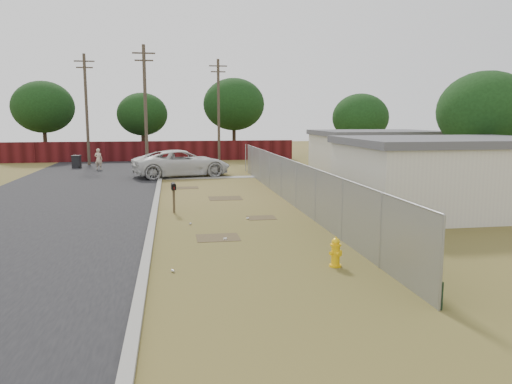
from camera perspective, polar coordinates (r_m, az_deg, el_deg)
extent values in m
plane|color=brown|center=(21.47, -3.48, -2.02)|extent=(120.00, 120.00, 0.00)
cube|color=black|center=(29.72, -19.73, 0.46)|extent=(9.00, 60.00, 0.02)
cube|color=gray|center=(29.25, -11.03, 0.78)|extent=(0.25, 60.00, 0.12)
cube|color=gray|center=(32.80, -5.64, 1.65)|extent=(6.20, 1.00, 0.03)
cylinder|color=gray|center=(10.85, 20.46, -7.67)|extent=(0.06, 0.06, 2.00)
cylinder|color=gray|center=(13.44, 14.07, -4.31)|extent=(0.06, 0.06, 2.00)
cylinder|color=gray|center=(16.17, 9.82, -2.02)|extent=(0.06, 0.06, 2.00)
cylinder|color=gray|center=(18.99, 6.82, -0.39)|extent=(0.06, 0.06, 2.00)
cylinder|color=gray|center=(21.85, 4.61, 0.81)|extent=(0.06, 0.06, 2.00)
cylinder|color=gray|center=(24.74, 2.90, 1.73)|extent=(0.06, 0.06, 2.00)
cylinder|color=gray|center=(27.66, 1.56, 2.46)|extent=(0.06, 0.06, 2.00)
cylinder|color=gray|center=(30.60, 0.47, 3.05)|extent=(0.06, 0.06, 2.00)
cylinder|color=gray|center=(33.54, -0.43, 3.53)|extent=(0.06, 0.06, 2.00)
cylinder|color=gray|center=(36.49, -1.18, 3.94)|extent=(0.06, 0.06, 2.00)
cylinder|color=gray|center=(22.70, 4.02, 3.65)|extent=(0.04, 26.00, 0.04)
cube|color=slate|center=(22.81, 3.99, 1.14)|extent=(0.01, 26.00, 2.00)
cube|color=black|center=(22.93, 4.12, -0.59)|extent=(0.03, 26.00, 0.60)
cube|color=#4D1013|center=(46.24, -14.31, 4.52)|extent=(30.00, 0.12, 1.80)
cylinder|color=#473A2F|center=(37.03, -12.51, 9.23)|extent=(0.24, 0.24, 9.00)
cube|color=#473A2F|center=(37.29, -12.71, 15.23)|extent=(1.60, 0.10, 0.10)
cube|color=#473A2F|center=(37.24, -12.69, 14.46)|extent=(1.30, 0.10, 0.10)
cylinder|color=#473A2F|center=(43.52, -18.79, 8.85)|extent=(0.24, 0.24, 9.00)
cube|color=#473A2F|center=(43.74, -19.05, 13.96)|extent=(1.60, 0.10, 0.10)
cube|color=#473A2F|center=(43.69, -19.01, 13.30)|extent=(1.30, 0.10, 0.10)
cylinder|color=#473A2F|center=(45.19, -4.30, 9.24)|extent=(0.24, 0.24, 9.00)
cube|color=#473A2F|center=(45.40, -4.35, 14.17)|extent=(1.60, 0.10, 0.10)
cube|color=#473A2F|center=(45.36, -4.35, 13.54)|extent=(1.30, 0.10, 0.10)
cube|color=beige|center=(22.20, 20.86, 1.44)|extent=(8.00, 6.00, 2.80)
cube|color=#4C4C51|center=(22.08, 21.08, 5.43)|extent=(8.32, 6.24, 0.30)
cube|color=beige|center=(32.67, 13.38, 3.87)|extent=(7.00, 6.00, 2.80)
cube|color=#4C4C51|center=(32.59, 13.48, 6.59)|extent=(7.28, 6.24, 0.30)
cylinder|color=#342617|center=(51.40, -22.94, 5.33)|extent=(0.36, 0.36, 3.30)
ellipsoid|color=black|center=(51.36, -23.16, 8.92)|extent=(5.70, 5.70, 4.84)
cylinder|color=#342617|center=(51.12, -12.77, 5.53)|extent=(0.36, 0.36, 2.86)
ellipsoid|color=black|center=(51.06, -12.87, 8.66)|extent=(4.94, 4.94, 4.20)
cylinder|color=#342617|center=(50.42, -2.52, 6.07)|extent=(0.36, 0.36, 3.52)
ellipsoid|color=black|center=(50.39, -2.55, 9.98)|extent=(6.08, 6.08, 5.17)
cylinder|color=#342617|center=(41.94, 11.75, 4.80)|extent=(0.36, 0.36, 2.64)
ellipsoid|color=black|center=(41.86, 11.85, 8.32)|extent=(4.56, 4.56, 3.88)
cylinder|color=#342617|center=(29.07, 24.41, 2.85)|extent=(0.36, 0.36, 2.86)
ellipsoid|color=black|center=(28.96, 24.75, 8.35)|extent=(4.94, 4.94, 4.20)
cylinder|color=yellow|center=(13.56, 9.04, -8.29)|extent=(0.42, 0.42, 0.06)
cylinder|color=yellow|center=(13.48, 9.07, -7.12)|extent=(0.29, 0.29, 0.55)
cylinder|color=yellow|center=(13.41, 9.10, -5.98)|extent=(0.38, 0.38, 0.05)
sphere|color=yellow|center=(13.39, 9.11, -5.67)|extent=(0.28, 0.28, 0.22)
cylinder|color=yellow|center=(13.36, 9.12, -5.19)|extent=(0.05, 0.05, 0.06)
cylinder|color=yellow|center=(13.38, 8.63, -6.93)|extent=(0.13, 0.13, 0.11)
cylinder|color=yellow|center=(13.54, 9.52, -6.76)|extent=(0.13, 0.13, 0.11)
cylinder|color=yellow|center=(13.36, 9.44, -6.97)|extent=(0.16, 0.15, 0.13)
cube|color=brown|center=(20.89, -9.36, -0.97)|extent=(0.10, 0.10, 1.04)
cube|color=black|center=(20.81, -9.40, 0.53)|extent=(0.22, 0.51, 0.19)
cylinder|color=black|center=(20.79, -9.41, 0.78)|extent=(0.22, 0.51, 0.19)
cube|color=#AB0E0C|center=(20.54, -9.34, 0.43)|extent=(0.02, 0.04, 0.10)
imported|color=silver|center=(33.67, -8.47, 3.28)|extent=(6.97, 4.51, 1.79)
imported|color=#CBB295|center=(39.42, -17.56, 3.60)|extent=(0.66, 0.51, 1.61)
cube|color=black|center=(41.36, -19.83, 3.24)|extent=(0.65, 0.65, 0.94)
cube|color=black|center=(41.32, -19.86, 3.92)|extent=(0.72, 0.72, 0.08)
cylinder|color=black|center=(41.03, -19.53, 2.69)|extent=(0.07, 0.20, 0.20)
cylinder|color=white|center=(16.22, -3.55, -5.35)|extent=(0.11, 0.08, 0.07)
cylinder|color=silver|center=(18.58, -7.53, -3.61)|extent=(0.12, 0.12, 0.07)
cylinder|color=white|center=(19.40, -0.97, -3.02)|extent=(0.12, 0.11, 0.07)
cylinder|color=silver|center=(13.07, -9.46, -8.89)|extent=(0.11, 0.12, 0.07)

